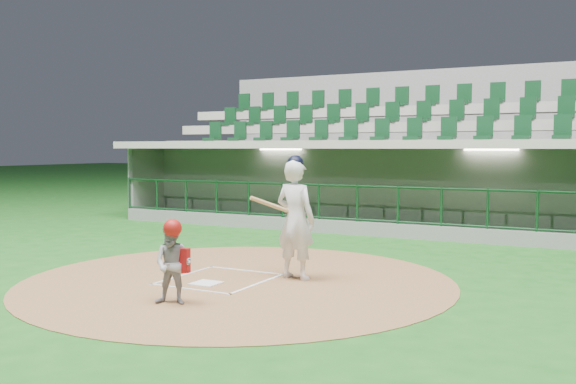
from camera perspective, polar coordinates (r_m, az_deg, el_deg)
name	(u,v)px	position (r m, az deg, el deg)	size (l,w,h in m)	color
ground	(230,277)	(11.18, -5.22, -7.53)	(120.00, 120.00, 0.00)	#164E17
dirt_circle	(238,280)	(10.86, -4.46, -7.84)	(7.20, 7.20, 0.01)	brown
home_plate	(206,283)	(10.61, -7.29, -8.05)	(0.43, 0.43, 0.02)	white
batter_box_chalk	(220,279)	(10.94, -6.08, -7.71)	(1.55, 1.80, 0.01)	silver
dugout_structure	(383,193)	(18.05, 8.40, -0.06)	(16.40, 3.70, 3.00)	slate
seating_deck	(414,172)	(20.98, 11.16, 1.72)	(17.00, 6.72, 5.15)	slate
batter	(295,218)	(10.77, 0.65, -2.33)	(0.94, 0.93, 2.09)	silver
catcher	(173,262)	(9.25, -10.16, -6.16)	(0.66, 0.59, 1.21)	#939298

